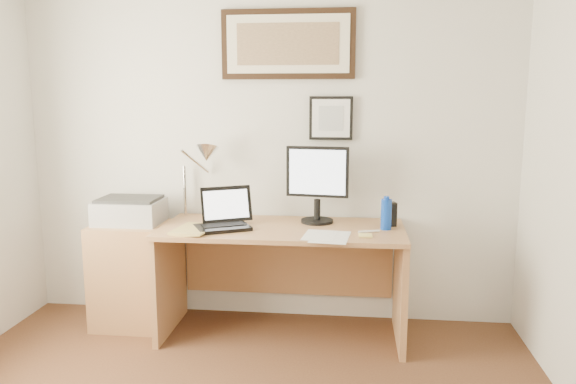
# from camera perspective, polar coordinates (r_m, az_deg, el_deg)

# --- Properties ---
(wall_back) EXTENTS (3.50, 0.02, 2.50)m
(wall_back) POSITION_cam_1_polar(r_m,az_deg,el_deg) (4.00, -2.11, 4.69)
(wall_back) COLOR silver
(wall_back) RESTS_ON ground
(side_cabinet) EXTENTS (0.50, 0.40, 0.73)m
(side_cabinet) POSITION_cam_1_polar(r_m,az_deg,el_deg) (4.12, -15.61, -8.12)
(side_cabinet) COLOR #9D6B42
(side_cabinet) RESTS_ON floor
(water_bottle) EXTENTS (0.07, 0.07, 0.20)m
(water_bottle) POSITION_cam_1_polar(r_m,az_deg,el_deg) (3.67, 9.95, -2.25)
(water_bottle) COLOR #0D3AAE
(water_bottle) RESTS_ON desk
(bottle_cap) EXTENTS (0.04, 0.04, 0.02)m
(bottle_cap) POSITION_cam_1_polar(r_m,az_deg,el_deg) (3.65, 10.00, -0.58)
(bottle_cap) COLOR #0D3AAE
(bottle_cap) RESTS_ON water_bottle
(speaker) EXTENTS (0.09, 0.08, 0.16)m
(speaker) POSITION_cam_1_polar(r_m,az_deg,el_deg) (3.78, 10.36, -2.23)
(speaker) COLOR black
(speaker) RESTS_ON desk
(paper_sheet_a) EXTENTS (0.26, 0.34, 0.00)m
(paper_sheet_a) POSITION_cam_1_polar(r_m,az_deg,el_deg) (3.45, 4.31, -4.57)
(paper_sheet_a) COLOR white
(paper_sheet_a) RESTS_ON desk
(paper_sheet_b) EXTENTS (0.22, 0.30, 0.00)m
(paper_sheet_b) POSITION_cam_1_polar(r_m,az_deg,el_deg) (3.48, 3.25, -4.42)
(paper_sheet_b) COLOR white
(paper_sheet_b) RESTS_ON desk
(sticky_pad) EXTENTS (0.08, 0.08, 0.01)m
(sticky_pad) POSITION_cam_1_polar(r_m,az_deg,el_deg) (3.49, 7.87, -4.39)
(sticky_pad) COLOR #EFD971
(sticky_pad) RESTS_ON desk
(marker_pen) EXTENTS (0.14, 0.06, 0.02)m
(marker_pen) POSITION_cam_1_polar(r_m,az_deg,el_deg) (3.59, 8.23, -3.99)
(marker_pen) COLOR white
(marker_pen) RESTS_ON desk
(book) EXTENTS (0.26, 0.33, 0.02)m
(book) POSITION_cam_1_polar(r_m,az_deg,el_deg) (3.68, -11.14, -3.68)
(book) COLOR tan
(book) RESTS_ON desk
(desk) EXTENTS (1.60, 0.70, 0.75)m
(desk) POSITION_cam_1_polar(r_m,az_deg,el_deg) (3.84, -0.44, -6.70)
(desk) COLOR #9D6B42
(desk) RESTS_ON floor
(laptop) EXTENTS (0.41, 0.43, 0.26)m
(laptop) POSITION_cam_1_polar(r_m,az_deg,el_deg) (3.70, -6.53, -2.74)
(laptop) COLOR black
(laptop) RESTS_ON desk
(lcd_monitor) EXTENTS (0.42, 0.22, 0.52)m
(lcd_monitor) POSITION_cam_1_polar(r_m,az_deg,el_deg) (3.78, 2.99, 1.17)
(lcd_monitor) COLOR black
(lcd_monitor) RESTS_ON desk
(printer) EXTENTS (0.44, 0.34, 0.18)m
(printer) POSITION_cam_1_polar(r_m,az_deg,el_deg) (4.04, -15.77, -1.82)
(printer) COLOR #9E9EA1
(printer) RESTS_ON side_cabinet
(desk_lamp) EXTENTS (0.29, 0.27, 0.53)m
(desk_lamp) POSITION_cam_1_polar(r_m,az_deg,el_deg) (3.91, -8.46, 3.54)
(desk_lamp) COLOR silver
(desk_lamp) RESTS_ON desk
(picture_large) EXTENTS (0.92, 0.04, 0.47)m
(picture_large) POSITION_cam_1_polar(r_m,az_deg,el_deg) (3.95, -0.01, 14.79)
(picture_large) COLOR black
(picture_large) RESTS_ON wall_back
(picture_small) EXTENTS (0.30, 0.03, 0.30)m
(picture_small) POSITION_cam_1_polar(r_m,az_deg,el_deg) (3.92, 4.39, 7.49)
(picture_small) COLOR black
(picture_small) RESTS_ON wall_back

